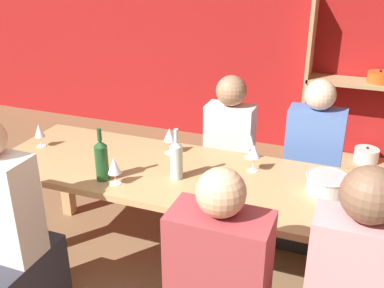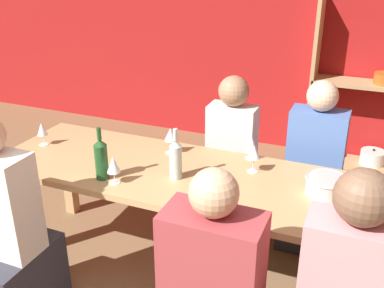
% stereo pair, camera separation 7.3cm
% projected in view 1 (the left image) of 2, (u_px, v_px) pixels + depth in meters
% --- Properties ---
extents(wall_back_red, '(8.80, 0.06, 2.70)m').
position_uv_depth(wall_back_red, '(283.00, 18.00, 4.44)').
color(wall_back_red, '#A31919').
rests_on(wall_back_red, ground_plane).
extents(shelf_unit, '(1.33, 0.30, 1.62)m').
position_uv_depth(shelf_unit, '(374.00, 112.00, 4.27)').
color(shelf_unit, tan).
rests_on(shelf_unit, ground_plane).
extents(dining_table, '(2.47, 0.81, 0.74)m').
position_uv_depth(dining_table, '(186.00, 185.00, 2.76)').
color(dining_table, tan).
rests_on(dining_table, ground_plane).
extents(mixing_bowl, '(0.24, 0.24, 0.10)m').
position_uv_depth(mixing_bowl, '(327.00, 183.00, 2.49)').
color(mixing_bowl, '#B7BABC').
rests_on(mixing_bowl, dining_table).
extents(wine_bottle_green, '(0.07, 0.07, 0.31)m').
position_uv_depth(wine_bottle_green, '(176.00, 159.00, 2.61)').
color(wine_bottle_green, '#B2C6C1').
rests_on(wine_bottle_green, dining_table).
extents(wine_bottle_dark, '(0.08, 0.08, 0.32)m').
position_uv_depth(wine_bottle_dark, '(102.00, 160.00, 2.60)').
color(wine_bottle_dark, '#1E4C23').
rests_on(wine_bottle_dark, dining_table).
extents(wine_glass_red_a, '(0.07, 0.07, 0.16)m').
position_uv_depth(wine_glass_red_a, '(39.00, 131.00, 3.04)').
color(wine_glass_red_a, white).
rests_on(wine_glass_red_a, dining_table).
extents(wine_glass_red_b, '(0.08, 0.08, 0.16)m').
position_uv_depth(wine_glass_red_b, '(357.00, 216.00, 2.10)').
color(wine_glass_red_b, white).
rests_on(wine_glass_red_b, dining_table).
extents(wine_glass_white_a, '(0.07, 0.07, 0.16)m').
position_uv_depth(wine_glass_white_a, '(251.00, 142.00, 2.87)').
color(wine_glass_white_a, white).
rests_on(wine_glass_white_a, dining_table).
extents(wine_glass_red_c, '(0.08, 0.08, 0.17)m').
position_uv_depth(wine_glass_red_c, '(114.00, 166.00, 2.55)').
color(wine_glass_red_c, white).
rests_on(wine_glass_red_c, dining_table).
extents(wine_glass_empty_a, '(0.08, 0.08, 0.17)m').
position_uv_depth(wine_glass_empty_a, '(254.00, 152.00, 2.70)').
color(wine_glass_empty_a, white).
rests_on(wine_glass_empty_a, dining_table).
extents(wine_glass_empty_b, '(0.08, 0.08, 0.18)m').
position_uv_depth(wine_glass_empty_b, '(170.00, 135.00, 2.94)').
color(wine_glass_empty_b, white).
rests_on(wine_glass_empty_b, dining_table).
extents(person_near_a, '(0.39, 0.48, 1.24)m').
position_uv_depth(person_near_a, '(10.00, 255.00, 2.44)').
color(person_near_a, '#2D2D38').
rests_on(person_near_a, ground_plane).
extents(person_far_a, '(0.38, 0.47, 1.21)m').
position_uv_depth(person_far_a, '(310.00, 183.00, 3.20)').
color(person_far_a, '#2D2D38').
rests_on(person_far_a, ground_plane).
extents(person_far_b, '(0.36, 0.44, 1.16)m').
position_uv_depth(person_far_b, '(229.00, 167.00, 3.45)').
color(person_far_b, '#2D2D38').
rests_on(person_far_b, ground_plane).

